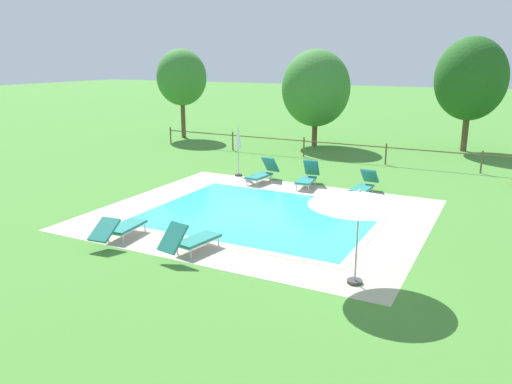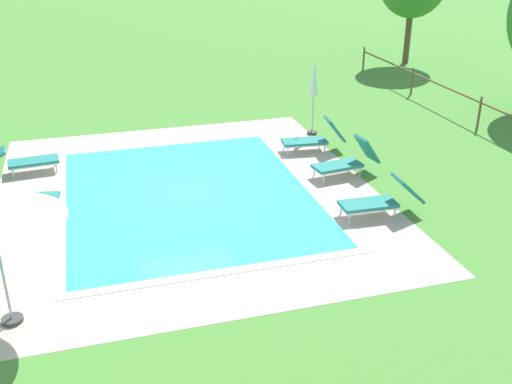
# 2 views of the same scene
# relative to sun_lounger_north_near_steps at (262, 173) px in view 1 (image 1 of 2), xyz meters

# --- Properties ---
(ground_plane) EXTENTS (160.00, 160.00, 0.00)m
(ground_plane) POSITION_rel_sun_lounger_north_near_steps_xyz_m (2.01, -4.11, -0.40)
(ground_plane) COLOR #478433
(pool_deck_paving) EXTENTS (10.70, 9.20, 0.01)m
(pool_deck_paving) POSITION_rel_sun_lounger_north_near_steps_xyz_m (2.01, -4.11, -0.39)
(pool_deck_paving) COLOR #B2A893
(pool_deck_paving) RESTS_ON ground
(swimming_pool_water) EXTENTS (7.36, 5.86, 0.01)m
(swimming_pool_water) POSITION_rel_sun_lounger_north_near_steps_xyz_m (2.01, -4.11, -0.39)
(swimming_pool_water) COLOR #38C6D1
(swimming_pool_water) RESTS_ON ground
(pool_coping_rim) EXTENTS (7.84, 6.34, 0.01)m
(pool_coping_rim) POSITION_rel_sun_lounger_north_near_steps_xyz_m (2.01, -4.11, -0.39)
(pool_coping_rim) COLOR #C0B59F
(pool_coping_rim) RESTS_ON ground
(sun_lounger_north_near_steps) EXTENTS (0.78, 1.89, 1.00)m
(sun_lounger_north_near_steps) POSITION_rel_sun_lounger_north_near_steps_xyz_m (0.00, 0.00, 0.00)
(sun_lounger_north_near_steps) COLOR #237A70
(sun_lounger_north_near_steps) RESTS_ON ground
(sun_lounger_north_mid) EXTENTS (0.92, 1.96, 0.97)m
(sun_lounger_north_mid) POSITION_rel_sun_lounger_north_near_steps_xyz_m (1.87, -8.08, -0.00)
(sun_lounger_north_mid) COLOR #237A70
(sun_lounger_north_mid) RESTS_ON ground
(sun_lounger_north_far) EXTENTS (0.66, 1.96, 0.91)m
(sun_lounger_north_far) POSITION_rel_sun_lounger_north_near_steps_xyz_m (4.39, -0.07, -0.01)
(sun_lounger_north_far) COLOR #237A70
(sun_lounger_north_far) RESTS_ON ground
(sun_lounger_north_end) EXTENTS (0.80, 2.09, 0.77)m
(sun_lounger_north_end) POSITION_rel_sun_lounger_north_near_steps_xyz_m (-0.54, -8.14, -0.03)
(sun_lounger_north_end) COLOR #237A70
(sun_lounger_north_end) RESTS_ON ground
(sun_lounger_south_near_corner) EXTENTS (0.83, 1.87, 1.02)m
(sun_lounger_south_near_corner) POSITION_rel_sun_lounger_north_near_steps_xyz_m (1.98, 0.17, 0.00)
(sun_lounger_south_near_corner) COLOR #237A70
(sun_lounger_south_near_corner) RESTS_ON ground
(patio_umbrella_open_foreground) EXTENTS (2.30, 2.30, 2.28)m
(patio_umbrella_open_foreground) POSITION_rel_sun_lounger_north_near_steps_xyz_m (6.34, -7.91, 1.66)
(patio_umbrella_open_foreground) COLOR #383838
(patio_umbrella_open_foreground) RESTS_ON ground
(patio_umbrella_closed_row_west) EXTENTS (0.32, 0.32, 2.39)m
(patio_umbrella_closed_row_west) POSITION_rel_sun_lounger_north_near_steps_xyz_m (-1.46, 0.53, 1.23)
(patio_umbrella_closed_row_west) COLOR #383838
(patio_umbrella_closed_row_west) RESTS_ON ground
(perimeter_fence) EXTENTS (21.73, 0.08, 1.05)m
(perimeter_fence) POSITION_rel_sun_lounger_north_near_steps_xyz_m (1.64, 6.00, 0.32)
(perimeter_fence) COLOR brown
(perimeter_fence) RESTS_ON ground
(tree_far_west) EXTENTS (3.98, 3.98, 5.59)m
(tree_far_west) POSITION_rel_sun_lounger_north_near_steps_xyz_m (-1.27, 9.55, 2.97)
(tree_far_west) COLOR brown
(tree_far_west) RESTS_ON ground
(tree_west_mid) EXTENTS (3.84, 3.84, 6.23)m
(tree_west_mid) POSITION_rel_sun_lounger_north_near_steps_xyz_m (6.85, 11.71, 3.57)
(tree_west_mid) COLOR brown
(tree_west_mid) RESTS_ON ground
(tree_centre) EXTENTS (3.19, 3.19, 5.65)m
(tree_centre) POSITION_rel_sun_lounger_north_near_steps_xyz_m (-10.09, 8.65, 3.46)
(tree_centre) COLOR brown
(tree_centre) RESTS_ON ground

